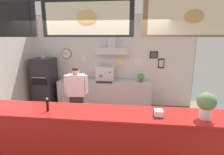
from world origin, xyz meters
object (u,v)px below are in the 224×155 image
at_px(pizza_oven, 45,83).
at_px(basil_vase, 206,105).
at_px(potted_thyme, 141,77).
at_px(pepper_grinder, 47,104).
at_px(shop_worker, 77,97).
at_px(napkin_holder, 159,113).
at_px(espresso_machine, 105,74).
at_px(potted_sage, 82,76).

xyz_separation_m(pizza_oven, basil_vase, (3.83, -2.72, 0.51)).
relative_size(pizza_oven, potted_thyme, 6.59).
height_order(potted_thyme, pepper_grinder, pepper_grinder).
bearing_deg(shop_worker, pizza_oven, -47.01).
xyz_separation_m(basil_vase, napkin_holder, (-0.66, -0.00, -0.17)).
height_order(pizza_oven, potted_thyme, pizza_oven).
height_order(espresso_machine, basil_vase, basil_vase).
height_order(shop_worker, pepper_grinder, shop_worker).
height_order(espresso_machine, pepper_grinder, espresso_machine).
bearing_deg(shop_worker, pepper_grinder, 84.32).
relative_size(espresso_machine, potted_thyme, 2.12).
bearing_deg(basil_vase, potted_sage, 132.68).
distance_m(potted_thyme, basil_vase, 2.97).
distance_m(potted_sage, pepper_grinder, 2.91).
relative_size(shop_worker, potted_thyme, 5.99).
bearing_deg(pepper_grinder, potted_thyme, 60.91).
bearing_deg(potted_sage, pepper_grinder, -84.47).
height_order(shop_worker, basil_vase, shop_worker).
distance_m(pepper_grinder, basil_vase, 2.38).
bearing_deg(shop_worker, espresso_machine, -116.25).
xyz_separation_m(potted_thyme, potted_sage, (-1.87, 0.04, -0.02)).
xyz_separation_m(espresso_machine, napkin_holder, (1.23, -2.84, 0.02)).
xyz_separation_m(pizza_oven, pepper_grinder, (1.45, -2.73, 0.40)).
xyz_separation_m(potted_thyme, napkin_holder, (0.14, -2.85, 0.10)).
relative_size(potted_thyme, potted_sage, 1.17).
relative_size(pizza_oven, shop_worker, 1.10).
bearing_deg(pizza_oven, basil_vase, -35.35).
bearing_deg(napkin_holder, pizza_oven, 139.42).
bearing_deg(potted_sage, shop_worker, -79.19).
relative_size(potted_sage, basil_vase, 0.57).
bearing_deg(espresso_machine, basil_vase, -56.39).
distance_m(shop_worker, basil_vase, 2.85).
xyz_separation_m(espresso_machine, potted_sage, (-0.78, 0.05, -0.10)).
distance_m(potted_sage, basil_vase, 3.94).
bearing_deg(espresso_machine, napkin_holder, -66.58).
bearing_deg(potted_sage, basil_vase, -47.32).
height_order(potted_thyme, potted_sage, potted_thyme).
distance_m(shop_worker, potted_sage, 1.46).
bearing_deg(espresso_machine, shop_worker, -110.25).
bearing_deg(espresso_machine, pizza_oven, -176.57).
distance_m(espresso_machine, napkin_holder, 3.09).
relative_size(shop_worker, espresso_machine, 2.82).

